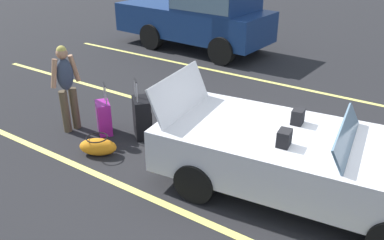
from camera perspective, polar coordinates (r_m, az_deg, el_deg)
The scene contains 9 objects.
ground_plane at distance 6.12m, azimuth 14.93°, elevation -10.13°, with size 80.00×80.00×0.00m, color black.
lot_line_mid at distance 7.27m, azimuth 18.77°, elevation -4.49°, with size 18.00×0.12×0.01m, color #EAE066.
lot_line_far at distance 9.68m, azimuth 23.38°, elevation 2.42°, with size 18.00×0.12×0.01m, color #EAE066.
convertible_car at distance 5.77m, azimuth 17.50°, elevation -5.80°, with size 4.34×2.24×1.52m.
suitcase_large_black at distance 7.34m, azimuth -7.19°, elevation 0.35°, with size 0.55×0.53×1.11m.
suitcase_medium_bright at distance 7.59m, azimuth -12.56°, elevation 0.33°, with size 0.46×0.43×0.98m.
duffel_bag at distance 6.95m, azimuth -13.38°, elevation -3.72°, with size 0.71×0.57×0.34m.
traveler_person at distance 7.65m, azimuth -17.63°, elevation 4.94°, with size 0.27×0.61×1.65m.
parked_pickup_truck_near at distance 12.62m, azimuth 1.63°, elevation 14.89°, with size 5.10×2.29×2.10m.
Camera 1 is at (1.37, -4.82, 3.51)m, focal length 37.07 mm.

